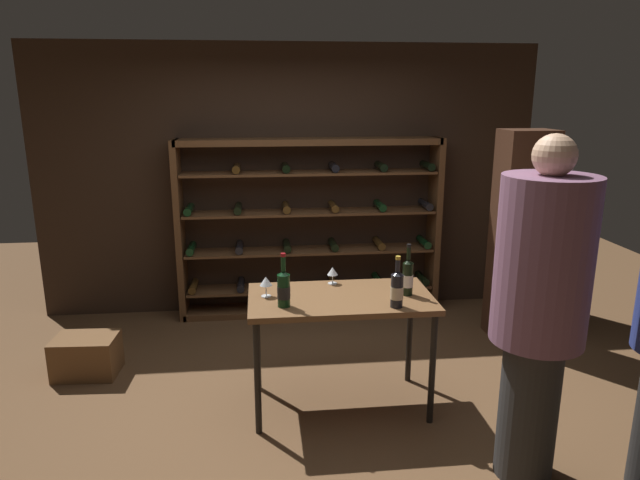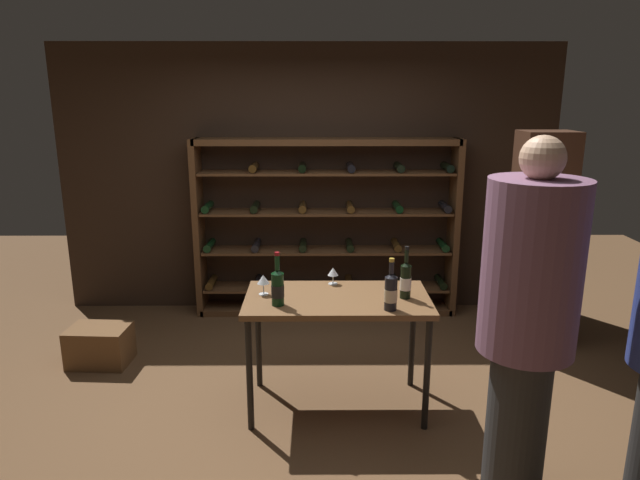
{
  "view_description": "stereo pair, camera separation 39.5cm",
  "coord_description": "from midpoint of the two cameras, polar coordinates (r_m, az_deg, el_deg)",
  "views": [
    {
      "loc": [
        -0.3,
        -3.63,
        2.17
      ],
      "look_at": [
        0.12,
        0.19,
        1.17
      ],
      "focal_mm": 31.5,
      "sensor_mm": 36.0,
      "label": 1
    },
    {
      "loc": [
        0.09,
        -3.66,
        2.17
      ],
      "look_at": [
        0.12,
        0.19,
        1.17
      ],
      "focal_mm": 31.5,
      "sensor_mm": 36.0,
      "label": 2
    }
  ],
  "objects": [
    {
      "name": "display_cabinet",
      "position": [
        5.23,
        17.63,
        0.29
      ],
      "size": [
        0.44,
        0.36,
        1.88
      ],
      "primitive_type": "cube",
      "color": "#4C2D1E",
      "rests_on": "ground"
    },
    {
      "name": "back_wall",
      "position": [
        5.68,
        -5.15,
        6.01
      ],
      "size": [
        4.94,
        0.1,
        2.66
      ],
      "primitive_type": "cube",
      "color": "#332319",
      "rests_on": "ground"
    },
    {
      "name": "wine_bottle_green_slim",
      "position": [
        3.86,
        6.02,
        -3.8
      ],
      "size": [
        0.08,
        0.08,
        0.36
      ],
      "color": "black",
      "rests_on": "tasting_table"
    },
    {
      "name": "tasting_table",
      "position": [
        3.88,
        -0.84,
        -6.91
      ],
      "size": [
        1.26,
        0.68,
        0.83
      ],
      "color": "brown",
      "rests_on": "ground"
    },
    {
      "name": "wine_bottle_red_label",
      "position": [
        3.63,
        4.75,
        -5.02
      ],
      "size": [
        0.08,
        0.08,
        0.34
      ],
      "color": "black",
      "rests_on": "tasting_table"
    },
    {
      "name": "wine_bottle_amber_reserve",
      "position": [
        3.65,
        -6.82,
        -4.94
      ],
      "size": [
        0.09,
        0.09,
        0.36
      ],
      "color": "black",
      "rests_on": "tasting_table"
    },
    {
      "name": "ground_plane",
      "position": [
        4.24,
        -4.13,
        -16.22
      ],
      "size": [
        9.95,
        9.95,
        0.0
      ],
      "primitive_type": "plane",
      "color": "brown"
    },
    {
      "name": "wine_glass_stemmed_right",
      "position": [
        4.07,
        -1.51,
        -3.31
      ],
      "size": [
        0.08,
        0.08,
        0.13
      ],
      "color": "silver",
      "rests_on": "tasting_table"
    },
    {
      "name": "wine_glass_stemmed_center",
      "position": [
        3.85,
        -8.47,
        -4.29
      ],
      "size": [
        0.08,
        0.08,
        0.14
      ],
      "color": "silver",
      "rests_on": "tasting_table"
    },
    {
      "name": "wine_crate",
      "position": [
        4.98,
        -24.81,
        -10.68
      ],
      "size": [
        0.5,
        0.37,
        0.32
      ],
      "primitive_type": "cube",
      "rotation": [
        0.0,
        0.0,
        -0.06
      ],
      "color": "brown",
      "rests_on": "ground"
    },
    {
      "name": "person_bystander_dark_jacket",
      "position": [
        3.22,
        18.18,
        -5.85
      ],
      "size": [
        0.51,
        0.51,
        1.98
      ],
      "rotation": [
        0.0,
        0.0,
        -2.23
      ],
      "color": "#2C2C2C",
      "rests_on": "ground"
    },
    {
      "name": "wine_rack",
      "position": [
        5.57,
        -2.97,
        1.13
      ],
      "size": [
        2.6,
        0.32,
        1.76
      ],
      "color": "brown",
      "rests_on": "ground"
    }
  ]
}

